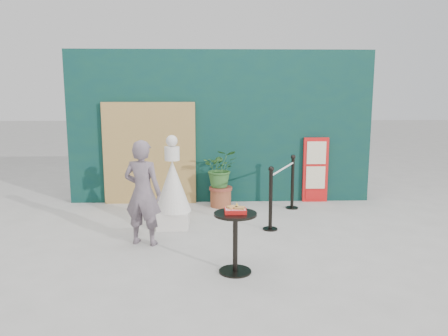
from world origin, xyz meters
TOP-DOWN VIEW (x-y plane):
  - ground at (0.00, 0.00)m, footprint 60.00×60.00m
  - back_wall at (0.00, 3.15)m, footprint 6.00×0.30m
  - bamboo_fence at (-1.40, 2.94)m, footprint 1.80×0.08m
  - woman at (-1.19, 0.54)m, footprint 0.64×0.51m
  - menu_board at (1.90, 2.95)m, footprint 0.50×0.07m
  - statue at (-0.83, 1.33)m, footprint 0.59×0.59m
  - cafe_table at (0.07, -0.54)m, footprint 0.52×0.52m
  - food_basket at (0.08, -0.53)m, footprint 0.26×0.19m
  - planter at (-0.01, 2.62)m, footprint 0.66×0.57m
  - stanchion_barrier at (1.04, 1.79)m, footprint 0.84×1.54m

SIDE VIEW (x-z plane):
  - ground at x=0.00m, z-range 0.00..0.00m
  - stanchion_barrier at x=1.04m, z-range -0.02..1.01m
  - cafe_table at x=0.07m, z-range 0.12..0.87m
  - statue at x=-0.83m, z-range -0.14..1.37m
  - planter at x=-0.01m, z-range 0.09..1.21m
  - menu_board at x=1.90m, z-range 0.00..1.30m
  - woman at x=-1.19m, z-range 0.00..1.52m
  - food_basket at x=0.08m, z-range 0.73..0.84m
  - bamboo_fence at x=-1.40m, z-range 0.00..2.00m
  - back_wall at x=0.00m, z-range 0.00..3.00m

